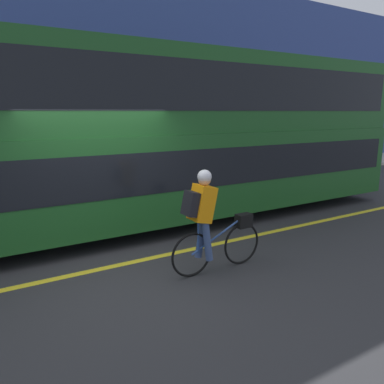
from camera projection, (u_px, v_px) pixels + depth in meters
The scene contains 7 objects.
ground_plane at pixel (119, 269), 6.00m from camera, with size 80.00×80.00×0.00m, color #2D2D30.
road_center_line at pixel (116, 266), 6.10m from camera, with size 50.00×0.14×0.01m, color yellow.
sidewalk_curb at pixel (46, 194), 11.17m from camera, with size 60.00×2.58×0.12m.
building_facade at pixel (28, 72), 11.61m from camera, with size 60.00×0.30×7.36m.
bus at pixel (177, 131), 8.31m from camera, with size 11.50×2.57×3.69m.
cyclist_on_bike at pixel (209, 218), 5.68m from camera, with size 1.65×0.32×1.63m.
trash_bin at pixel (192, 164), 13.49m from camera, with size 0.57×0.57×0.96m.
Camera 1 is at (-1.88, -5.41, 2.46)m, focal length 35.00 mm.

